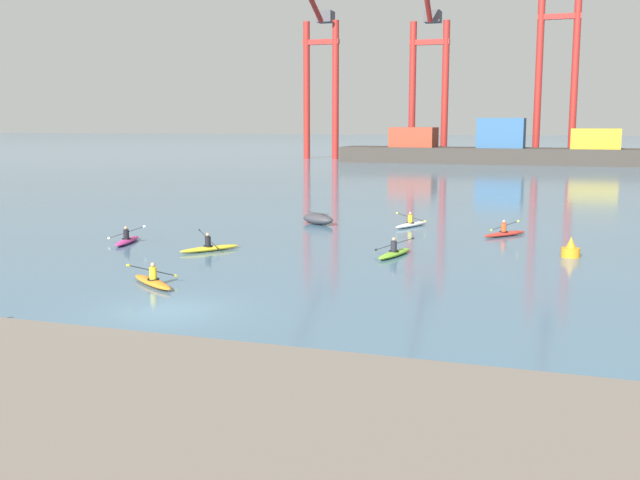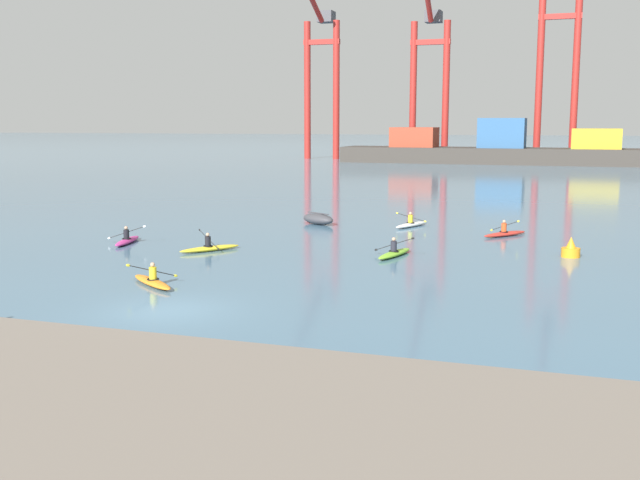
# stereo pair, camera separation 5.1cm
# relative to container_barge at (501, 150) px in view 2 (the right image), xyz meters

# --- Properties ---
(ground_plane) EXTENTS (800.00, 800.00, 0.00)m
(ground_plane) POSITION_rel_container_barge_xyz_m (-1.65, -102.45, -2.22)
(ground_plane) COLOR #476B84
(container_barge) EXTENTS (51.70, 8.74, 7.26)m
(container_barge) POSITION_rel_container_barge_xyz_m (0.00, 0.00, 0.00)
(container_barge) COLOR #38332D
(container_barge) RESTS_ON ground
(gantry_crane_west) EXTENTS (6.71, 18.87, 32.97)m
(gantry_crane_west) POSITION_rel_container_barge_xyz_m (-32.77, 6.33, 14.56)
(gantry_crane_west) COLOR maroon
(gantry_crane_west) RESTS_ON ground
(gantry_crane_west_mid) EXTENTS (7.02, 18.06, 37.17)m
(gantry_crane_west_mid) POSITION_rel_container_barge_xyz_m (-13.64, 8.99, 14.84)
(gantry_crane_west_mid) COLOR maroon
(gantry_crane_west_mid) RESTS_ON ground
(gantry_crane_east_mid) EXTENTS (7.05, 14.32, 38.56)m
(gantry_crane_east_mid) POSITION_rel_container_barge_xyz_m (7.78, 11.46, 16.45)
(gantry_crane_east_mid) COLOR maroon
(gantry_crane_east_mid) RESTS_ON ground
(capsized_dinghy) EXTENTS (2.81, 2.23, 0.76)m
(capsized_dinghy) POSITION_rel_container_barge_xyz_m (-4.02, -79.21, -1.87)
(capsized_dinghy) COLOR #38383D
(capsized_dinghy) RESTS_ON ground
(channel_buoy) EXTENTS (0.90, 0.90, 1.00)m
(channel_buoy) POSITION_rel_container_barge_xyz_m (11.57, -86.64, -1.86)
(channel_buoy) COLOR orange
(channel_buoy) RESTS_ON ground
(kayak_white) EXTENTS (2.14, 3.40, 0.95)m
(kayak_white) POSITION_rel_container_barge_xyz_m (1.91, -78.39, -2.05)
(kayak_white) COLOR silver
(kayak_white) RESTS_ON ground
(kayak_lime) EXTENTS (2.14, 3.45, 1.06)m
(kayak_lime) POSITION_rel_container_barge_xyz_m (3.36, -89.20, -2.05)
(kayak_lime) COLOR #7ABC2D
(kayak_lime) RESTS_ON ground
(kayak_magenta) EXTENTS (2.14, 3.45, 1.02)m
(kayak_magenta) POSITION_rel_container_barge_xyz_m (-11.37, -89.92, -2.05)
(kayak_magenta) COLOR #C13384
(kayak_magenta) RESTS_ON ground
(kayak_orange) EXTENTS (3.09, 2.51, 1.01)m
(kayak_orange) POSITION_rel_container_barge_xyz_m (-4.37, -98.92, -2.05)
(kayak_orange) COLOR orange
(kayak_orange) RESTS_ON ground
(kayak_yellow) EXTENTS (2.42, 3.14, 1.07)m
(kayak_yellow) POSITION_rel_container_barge_xyz_m (-5.96, -90.74, -2.05)
(kayak_yellow) COLOR yellow
(kayak_yellow) RESTS_ON ground
(kayak_red) EXTENTS (2.51, 3.09, 1.06)m
(kayak_red) POSITION_rel_container_barge_xyz_m (7.89, -80.61, -2.05)
(kayak_red) COLOR red
(kayak_red) RESTS_ON ground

